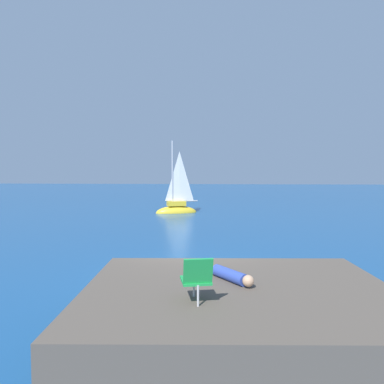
% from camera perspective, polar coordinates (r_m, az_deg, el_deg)
% --- Properties ---
extents(ground_plane, '(160.00, 160.00, 0.00)m').
position_cam_1_polar(ground_plane, '(11.12, 0.17, -13.40)').
color(ground_plane, navy).
extents(shore_ledge, '(6.16, 4.98, 1.00)m').
position_cam_1_polar(shore_ledge, '(7.30, 7.38, -18.40)').
color(shore_ledge, brown).
rests_on(shore_ledge, ground).
extents(boulder_seaward, '(1.54, 1.76, 0.92)m').
position_cam_1_polar(boulder_seaward, '(10.01, 18.75, -15.49)').
color(boulder_seaward, '#53533F').
rests_on(boulder_seaward, ground).
extents(boulder_inland, '(1.49, 1.65, 0.96)m').
position_cam_1_polar(boulder_inland, '(9.41, 3.44, -16.55)').
color(boulder_inland, '#495145').
rests_on(boulder_inland, ground).
extents(sailboat_near, '(3.37, 2.11, 6.07)m').
position_cam_1_polar(sailboat_near, '(27.82, -2.46, -2.63)').
color(sailboat_near, yellow).
rests_on(sailboat_near, ground).
extents(person_sunbather, '(1.19, 1.47, 0.25)m').
position_cam_1_polar(person_sunbather, '(7.56, 5.33, -12.70)').
color(person_sunbather, '#334CB2').
rests_on(person_sunbather, shore_ledge).
extents(beach_chair, '(0.60, 0.69, 0.80)m').
position_cam_1_polar(beach_chair, '(6.15, 0.75, -13.27)').
color(beach_chair, green).
rests_on(beach_chair, shore_ledge).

